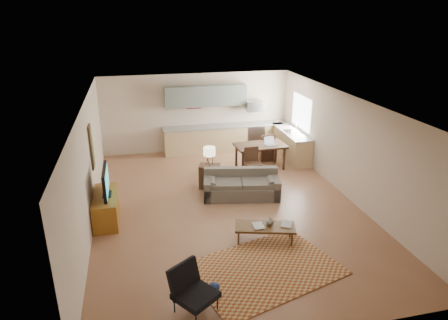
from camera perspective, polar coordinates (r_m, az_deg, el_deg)
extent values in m
plane|color=#8C5C3E|center=(10.30, 0.38, -6.57)|extent=(9.00, 9.00, 0.00)
plane|color=white|center=(9.37, 0.42, 8.24)|extent=(9.00, 9.00, 0.00)
plane|color=beige|center=(13.98, -3.91, 6.78)|extent=(6.50, 0.00, 6.50)
plane|color=beige|center=(5.95, 10.83, -14.47)|extent=(6.50, 0.00, 6.50)
plane|color=beige|center=(9.58, -18.87, -1.08)|extent=(0.00, 9.00, 9.00)
plane|color=beige|center=(10.93, 17.22, 1.80)|extent=(0.00, 9.00, 9.00)
cube|color=#A5A8AD|center=(14.36, 4.30, 3.43)|extent=(0.62, 0.62, 0.90)
cube|color=#A5A8AD|center=(14.09, 4.39, 7.72)|extent=(0.62, 0.40, 0.35)
cube|color=slate|center=(13.73, -2.61, 9.12)|extent=(2.80, 0.34, 0.70)
cube|color=white|center=(13.43, 10.97, 6.74)|extent=(0.02, 1.40, 1.05)
cube|color=brown|center=(8.07, 5.82, -15.23)|extent=(3.19, 2.63, 0.02)
imported|color=maroon|center=(8.64, 4.19, -9.42)|extent=(0.27, 0.33, 0.03)
imported|color=navy|center=(8.82, 8.21, -8.95)|extent=(0.48, 0.49, 0.02)
imported|color=black|center=(8.71, 6.57, -8.67)|extent=(0.25, 0.25, 0.18)
imported|color=beige|center=(13.24, 9.55, 4.23)|extent=(0.12, 0.12, 0.19)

